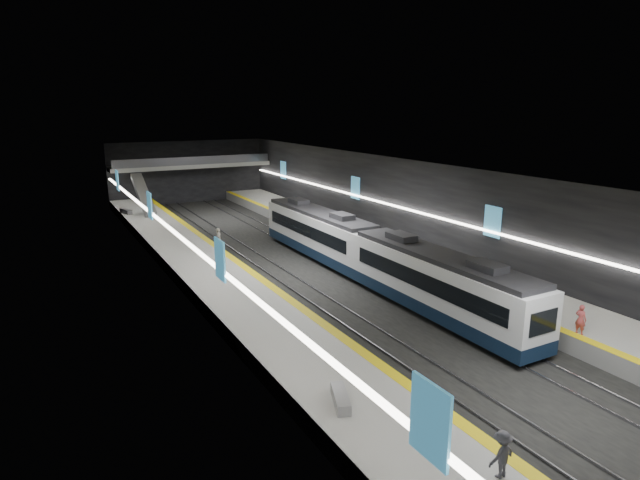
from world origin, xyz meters
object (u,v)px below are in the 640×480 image
train (369,252)px  passenger_left_a (218,240)px  bench_right_far (296,202)px  passenger_left_b (502,455)px  passenger_right_a (581,320)px  bench_left_near (341,399)px  bench_left_far (126,211)px  escalator (143,195)px

train → passenger_left_a: bearing=129.9°
train → bench_right_far: 27.15m
bench_right_far → passenger_left_b: 49.51m
passenger_right_a → bench_left_near: bearing=81.7°
bench_left_far → bench_right_far: 19.26m
escalator → train: bearing=-71.3°
bench_left_near → passenger_right_a: (14.19, -0.16, 0.55)m
escalator → bench_left_far: bearing=-173.0°
bench_left_near → bench_left_far: bearing=112.7°
passenger_right_a → escalator: bearing=8.8°
bench_left_far → bench_right_far: bearing=-24.1°
bench_right_far → passenger_left_b: (-15.79, -46.92, 0.60)m
bench_right_far → passenger_left_a: (-15.04, -16.60, 0.76)m
escalator → bench_right_far: (17.00, -3.39, -1.70)m
passenger_right_a → passenger_left_b: passenger_left_b is taller
train → bench_right_far: (7.00, 26.22, -1.00)m
bench_left_near → bench_left_far: 44.00m
passenger_left_b → escalator: bearing=-92.9°
escalator → passenger_left_b: size_ratio=5.02×
bench_left_far → passenger_right_a: (15.14, -44.15, 0.54)m
bench_right_far → passenger_left_b: bearing=-132.1°
passenger_right_a → bench_right_far: bearing=-13.1°
bench_left_far → train: bearing=-82.5°
passenger_right_a → train: bearing=4.3°
passenger_left_a → train: bearing=56.7°
bench_left_far → passenger_left_a: (3.96, -19.74, 0.71)m
train → escalator: 31.26m
bench_left_near → train: bearing=74.4°
passenger_left_a → passenger_left_b: size_ratio=1.19×
passenger_left_a → bench_right_far: bearing=154.6°
train → escalator: size_ratio=3.76×
train → bench_right_far: train is taller
bench_left_near → passenger_left_b: bearing=-48.1°
bench_left_near → passenger_right_a: bearing=20.8°
passenger_right_a → passenger_left_b: bearing=108.7°
passenger_left_a → passenger_left_b: passenger_left_a is taller
bench_left_near → bench_right_far: bench_left_near is taller
bench_left_near → bench_right_far: 44.66m
bench_right_far → passenger_left_a: passenger_left_a is taller
escalator → passenger_left_a: (1.96, -19.99, -0.95)m
escalator → passenger_left_a: bearing=-84.4°
train → passenger_right_a: size_ratio=19.04×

